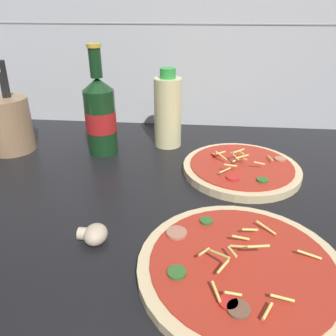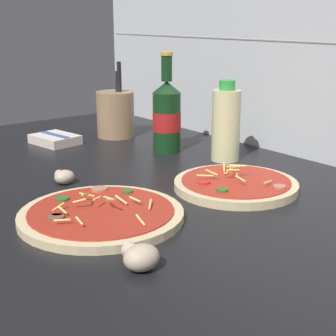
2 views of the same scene
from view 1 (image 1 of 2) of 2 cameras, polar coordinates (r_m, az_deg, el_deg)
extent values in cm
cube|color=black|center=(58.83, 3.85, -8.44)|extent=(160.00, 90.00, 2.50)
cube|color=silver|center=(93.56, 5.65, 23.68)|extent=(160.00, 1.00, 60.00)
cube|color=gray|center=(93.01, 5.65, 23.66)|extent=(156.80, 0.16, 0.30)
cylinder|color=beige|center=(47.28, 12.62, -16.62)|extent=(28.16, 28.16, 1.42)
cylinder|color=#B22D1E|center=(46.70, 12.73, -15.85)|extent=(24.79, 24.79, 0.30)
cylinder|color=#336628|center=(52.66, 6.67, -9.13)|extent=(2.02, 2.02, 0.40)
cylinder|color=#336628|center=(43.94, 1.52, -17.72)|extent=(2.48, 2.48, 0.40)
cylinder|color=#B7755B|center=(49.96, 1.51, -11.21)|extent=(3.12, 3.12, 0.40)
cylinder|color=red|center=(41.33, 10.46, -22.03)|extent=(2.25, 2.25, 0.40)
cylinder|color=brown|center=(40.93, 12.19, -22.90)|extent=(2.69, 2.69, 0.40)
cylinder|color=#EADB6B|center=(52.44, 16.70, -9.93)|extent=(2.78, 2.52, 0.89)
cylinder|color=#EADB6B|center=(43.95, 9.00, -14.61)|extent=(2.55, 2.62, 1.33)
cylinder|color=#EADB6B|center=(41.34, 8.36, -20.50)|extent=(1.23, 2.67, 0.84)
cylinder|color=#EADB6B|center=(45.63, 15.48, -13.01)|extent=(2.94, 0.57, 0.61)
cylinder|color=#EADB6B|center=(41.32, 11.22, -20.67)|extent=(2.27, 0.82, 1.07)
cylinder|color=#EADB6B|center=(40.75, 16.95, -22.73)|extent=(1.62, 2.40, 0.40)
cylinder|color=#EADB6B|center=(42.49, 19.28, -20.58)|extent=(2.75, 0.71, 0.64)
cylinder|color=#EADB6B|center=(47.05, 12.26, -13.21)|extent=(2.45, 1.24, 1.06)
cylinder|color=#EADB6B|center=(49.04, 12.50, -11.74)|extent=(2.78, 0.99, 1.25)
cylinder|color=#EADB6B|center=(50.66, 14.06, -10.38)|extent=(2.53, 0.92, 0.68)
cylinder|color=#EADB6B|center=(49.63, 23.38, -13.67)|extent=(3.25, 0.95, 0.99)
cylinder|color=#EADB6B|center=(45.43, 6.31, -14.28)|extent=(1.66, 2.46, 1.05)
cylinder|color=#EADB6B|center=(45.41, 11.12, -14.11)|extent=(1.25, 2.07, 0.44)
cylinder|color=#EADB6B|center=(43.47, 9.54, -16.59)|extent=(1.76, 2.07, 0.95)
cylinder|color=beige|center=(71.71, 12.60, -0.17)|extent=(24.71, 24.71, 1.64)
cylinder|color=#B22D1E|center=(71.28, 12.67, 0.52)|extent=(21.74, 21.74, 0.30)
cylinder|color=red|center=(74.50, 8.44, 2.41)|extent=(2.29, 2.29, 0.40)
cylinder|color=#336628|center=(65.61, 16.11, -2.02)|extent=(2.17, 2.17, 0.40)
cylinder|color=red|center=(65.10, 11.18, -1.65)|extent=(2.52, 2.52, 0.40)
cylinder|color=#B7755B|center=(75.41, 18.95, 1.48)|extent=(2.40, 2.40, 0.40)
cylinder|color=#EADB6B|center=(66.08, 9.89, -0.42)|extent=(2.51, 2.56, 0.38)
cylinder|color=#EADB6B|center=(71.12, 12.18, 2.92)|extent=(2.78, 2.35, 0.43)
cylinder|color=#EADB6B|center=(70.21, 11.55, 2.06)|extent=(1.62, 3.25, 0.37)
cylinder|color=#EADB6B|center=(69.85, 12.06, 1.53)|extent=(2.48, 1.49, 1.23)
cylinder|color=#EADB6B|center=(73.30, 8.04, 2.38)|extent=(0.83, 2.01, 0.89)
cylinder|color=#EADB6B|center=(72.77, 9.11, 2.61)|extent=(2.27, 0.99, 0.84)
cylinder|color=#EADB6B|center=(69.32, 15.60, 0.81)|extent=(2.41, 0.69, 0.93)
cylinder|color=#EADB6B|center=(74.02, 17.39, 1.66)|extent=(0.79, 2.47, 0.59)
cylinder|color=#EADB6B|center=(66.61, 10.79, 0.46)|extent=(2.84, 1.13, 0.97)
cylinder|color=#EADB6B|center=(70.34, 12.72, 2.58)|extent=(0.78, 2.20, 0.92)
cylinder|color=#EADB6B|center=(70.94, 9.28, 2.12)|extent=(2.59, 2.43, 1.20)
cylinder|color=#EADB6B|center=(69.66, 12.78, 1.94)|extent=(2.82, 1.25, 0.87)
cylinder|color=#EADB6B|center=(70.83, 12.83, 1.59)|extent=(1.85, 1.97, 0.77)
cylinder|color=#143819|center=(78.93, -11.57, 7.81)|extent=(7.05, 7.05, 15.07)
cone|color=#143819|center=(76.53, -12.20, 14.13)|extent=(7.05, 7.05, 2.80)
cylinder|color=#143819|center=(75.69, -12.55, 17.45)|extent=(2.68, 2.68, 6.23)
cylinder|color=gold|center=(75.22, -12.83, 20.08)|extent=(3.08, 3.08, 0.80)
cylinder|color=red|center=(78.84, -11.59, 8.01)|extent=(7.12, 7.12, 4.82)
cylinder|color=beige|center=(81.27, -0.03, 9.57)|extent=(6.72, 6.72, 16.81)
cylinder|color=green|center=(78.92, -0.03, 16.20)|extent=(3.70, 3.70, 2.29)
cylinder|color=beige|center=(52.04, -14.29, -11.03)|extent=(1.90, 1.90, 1.90)
ellipsoid|color=#C6B293|center=(51.53, -12.49, -11.22)|extent=(3.59, 4.22, 2.96)
cylinder|color=#9E7A56|center=(87.65, -26.01, 6.76)|extent=(10.66, 10.66, 12.88)
cylinder|color=black|center=(86.63, -26.36, 10.31)|extent=(2.41, 1.84, 13.55)
cylinder|color=black|center=(86.30, -26.06, 11.23)|extent=(2.79, 2.56, 16.17)
camera|label=2|loc=(0.78, 100.08, -4.89)|focal=55.00mm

